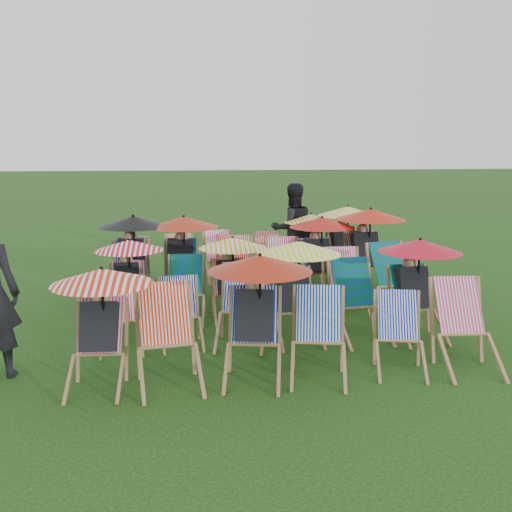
{
  "coord_description": "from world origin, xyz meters",
  "views": [
    {
      "loc": [
        -0.98,
        -8.09,
        2.53
      ],
      "look_at": [
        -0.07,
        0.17,
        0.9
      ],
      "focal_mm": 40.0,
      "sensor_mm": 36.0,
      "label": 1
    }
  ],
  "objects": [
    {
      "name": "ground",
      "position": [
        0.0,
        0.0,
        0.0
      ],
      "size": [
        100.0,
        100.0,
        0.0
      ],
      "primitive_type": "plane",
      "color": "black",
      "rests_on": "ground"
    },
    {
      "name": "deckchair_0",
      "position": [
        -1.99,
        -2.25,
        0.66
      ],
      "size": [
        1.06,
        1.11,
        1.26
      ],
      "rotation": [
        0.0,
        0.0,
        -0.05
      ],
      "color": "#956C45",
      "rests_on": "ground"
    },
    {
      "name": "deckchair_1",
      "position": [
        -1.27,
        -2.29,
        0.51
      ],
      "size": [
        0.81,
        1.03,
        1.02
      ],
      "rotation": [
        0.0,
        0.0,
        0.15
      ],
      "color": "#956C45",
      "rests_on": "ground"
    },
    {
      "name": "deckchair_2",
      "position": [
        -0.34,
        -2.2,
        0.72
      ],
      "size": [
        1.14,
        1.22,
        1.36
      ],
      "rotation": [
        0.0,
        0.0,
        -0.17
      ],
      "color": "#956C45",
      "rests_on": "ground"
    },
    {
      "name": "deckchair_3",
      "position": [
        0.35,
        -2.28,
        0.47
      ],
      "size": [
        0.79,
        0.98,
        0.95
      ],
      "rotation": [
        0.0,
        0.0,
        -0.2
      ],
      "color": "#956C45",
      "rests_on": "ground"
    },
    {
      "name": "deckchair_4",
      "position": [
        1.3,
        -2.2,
        0.43
      ],
      "size": [
        0.71,
        0.88,
        0.86
      ],
      "rotation": [
        0.0,
        0.0,
        -0.2
      ],
      "color": "#956C45",
      "rests_on": "ground"
    },
    {
      "name": "deckchair_5",
      "position": [
        2.07,
        -2.23,
        0.49
      ],
      "size": [
        0.7,
        0.95,
        0.99
      ],
      "rotation": [
        0.0,
        0.0,
        -0.05
      ],
      "color": "#956C45",
      "rests_on": "ground"
    },
    {
      "name": "deckchair_6",
      "position": [
        -1.91,
        -1.13,
        0.42
      ],
      "size": [
        0.65,
        0.84,
        0.84
      ],
      "rotation": [
        0.0,
        0.0,
        0.12
      ],
      "color": "#956C45",
      "rests_on": "ground"
    },
    {
      "name": "deckchair_7",
      "position": [
        -1.17,
        -1.04,
        0.41
      ],
      "size": [
        0.62,
        0.81,
        0.83
      ],
      "rotation": [
        0.0,
        0.0,
        0.11
      ],
      "color": "#956C45",
      "rests_on": "ground"
    },
    {
      "name": "deckchair_8",
      "position": [
        -0.39,
        -1.1,
        0.49
      ],
      "size": [
        0.81,
        1.01,
        0.98
      ],
      "rotation": [
        0.0,
        0.0,
        -0.2
      ],
      "color": "#956C45",
      "rests_on": "ground"
    },
    {
      "name": "deckchair_9",
      "position": [
        0.34,
        -1.01,
        0.68
      ],
      "size": [
        1.09,
        1.16,
        1.3
      ],
      "rotation": [
        0.0,
        0.0,
        0.07
      ],
      "color": "#956C45",
      "rests_on": "ground"
    },
    {
      "name": "deckchair_10",
      "position": [
        1.17,
        -1.06,
        0.51
      ],
      "size": [
        0.78,
        1.0,
        1.01
      ],
      "rotation": [
        0.0,
        0.0,
        0.12
      ],
      "color": "#956C45",
      "rests_on": "ground"
    },
    {
      "name": "deckchair_11",
      "position": [
        1.95,
        -1.06,
        0.68
      ],
      "size": [
        1.09,
        1.15,
        1.3
      ],
      "rotation": [
        0.0,
        0.0,
        0.06
      ],
      "color": "#956C45",
      "rests_on": "ground"
    },
    {
      "name": "deckchair_12",
      "position": [
        -1.95,
        0.09,
        0.62
      ],
      "size": [
        0.99,
        1.04,
        1.17
      ],
      "rotation": [
        0.0,
        0.0,
        0.06
      ],
      "color": "#956C45",
      "rests_on": "ground"
    },
    {
      "name": "deckchair_13",
      "position": [
        -1.12,
        -0.01,
        0.45
      ],
      "size": [
        0.66,
        0.88,
        0.91
      ],
      "rotation": [
        0.0,
        0.0,
        -0.07
      ],
      "color": "#956C45",
      "rests_on": "ground"
    },
    {
      "name": "deckchair_14",
      "position": [
        -0.45,
        0.04,
        0.63
      ],
      "size": [
        1.0,
        1.05,
        1.19
      ],
      "rotation": [
        0.0,
        0.0,
        0.05
      ],
      "color": "#956C45",
      "rests_on": "ground"
    },
    {
      "name": "deckchair_15",
      "position": [
        0.35,
        -0.01,
        0.46
      ],
      "size": [
        0.67,
        0.89,
        0.92
      ],
      "rotation": [
        0.0,
        0.0,
        0.08
      ],
      "color": "#956C45",
      "rests_on": "ground"
    },
    {
      "name": "deckchair_16",
      "position": [
        1.29,
        0.07,
        0.48
      ],
      "size": [
        0.63,
        0.89,
        0.96
      ],
      "rotation": [
        0.0,
        0.0,
        0.0
      ],
      "color": "#956C45",
      "rests_on": "ground"
    },
    {
      "name": "deckchair_17",
      "position": [
        2.08,
        0.01,
        0.52
      ],
      "size": [
        0.86,
        1.07,
        1.03
      ],
      "rotation": [
        0.0,
        0.0,
        0.21
      ],
      "color": "#956C45",
      "rests_on": "ground"
    },
    {
      "name": "deckchair_18",
      "position": [
        -2.0,
        1.31,
        0.72
      ],
      "size": [
        1.16,
        1.24,
        1.37
      ],
      "rotation": [
        0.0,
        0.0,
        0.11
      ],
      "color": "#956C45",
      "rests_on": "ground"
    },
    {
      "name": "deckchair_19",
      "position": [
        -1.19,
        1.23,
        0.72
      ],
      "size": [
        1.15,
        1.2,
        1.36
      ],
      "rotation": [
        0.0,
        0.0,
        -0.07
      ],
      "color": "#956C45",
      "rests_on": "ground"
    },
    {
      "name": "deckchair_20",
      "position": [
        -0.35,
        1.22,
        0.49
      ],
      "size": [
        0.79,
        1.0,
        0.99
      ],
      "rotation": [
        0.0,
        0.0,
        -0.16
      ],
      "color": "#956C45",
      "rests_on": "ground"
    },
    {
      "name": "deckchair_21",
      "position": [
        0.51,
        1.27,
        0.47
      ],
      "size": [
        0.7,
        0.92,
        0.95
      ],
      "rotation": [
        0.0,
        0.0,
        -0.09
      ],
      "color": "#956C45",
      "rests_on": "ground"
    },
    {
      "name": "deckchair_22",
      "position": [
        1.16,
        1.22,
        0.7
      ],
      "size": [
        1.11,
        1.19,
        1.32
      ],
      "rotation": [
        0.0,
        0.0,
        0.11
      ],
      "color": "#956C45",
      "rests_on": "ground"
    },
    {
      "name": "deckchair_23",
      "position": [
        2.02,
        1.32,
        0.76
      ],
      "size": [
        1.21,
        1.27,
        1.44
      ],
      "rotation": [
        0.0,
        0.0,
        0.05
      ],
      "color": "#956C45",
      "rests_on": "ground"
    },
    {
      "name": "deckchair_24",
      "position": [
        -2.08,
        2.41,
        0.41
      ],
      "size": [
        0.56,
        0.77,
        0.82
      ],
      "rotation": [
        0.0,
        0.0,
        -0.02
      ],
      "color": "#956C45",
      "rests_on": "ground"
    },
    {
      "name": "deckchair_25",
      "position": [
        -1.24,
        2.3,
        0.44
      ],
      "size": [
        0.64,
        0.84,
        0.87
      ],
      "rotation": [
        0.0,
        0.0,
        0.08
      ],
      "color": "#956C45",
      "rests_on": "ground"
    },
    {
      "name": "deckchair_26",
      "position": [
        -0.49,
        2.42,
        0.46
      ],
      "size": [
        0.69,
        0.9,
        0.91
      ],
      "rotation": [
        0.0,
        0.0,
        0.11
      ],
      "color": "#956C45",
      "rests_on": "ground"
    },
    {
      "name": "deckchair_27",
      "position": [
        0.42,
        2.33,
        0.44
      ],
      "size": [
        0.59,
        0.82,
        0.88
      ],
      "rotation": [
        0.0,
        0.0,
        -0.01
      ],
      "color": "#956C45",
      "rests_on": "ground"
    },
    {
      "name": "deckchair_28",
      "position": [
        1.2,
        2.46,
        0.65
      ],
      "size": [
        1.03,
        1.09,
        1.22
      ],
      "rotation": [
        0.0,
        0.0,
        -0.16
      ],
      "color": "#956C45",
      "rests_on": "ground"
    },
    {
      "name": "deckchair_29",
      "position": [
        1.91,
        2.37,
        0.72
      ],
      "size": [
        1.16,
        1.21,
        1.37
      ],
      "rotation": [
        0.0,
        0.0,
        0.03
      ],
      "color": "#956C45",
      "rests_on": "ground"
    },
    {
      "name": "person_rear",
      "position": [
        0.95,
        2.88,
        0.89
      ],
      "size": [
        0.98,
        0.83,
        1.79
      ],
      "primitive_type": "imported",
      "rotation": [
        0.0,
        0.0,
        3.33
      ],
      "color": "black",
      "rests_on": "ground"
    }
  ]
}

